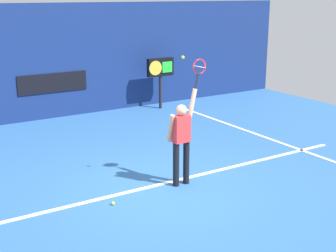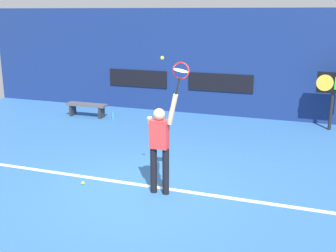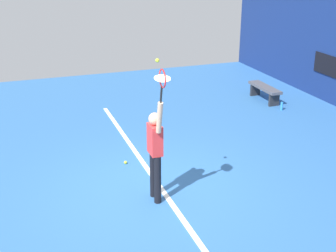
% 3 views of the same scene
% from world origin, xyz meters
% --- Properties ---
extents(ground_plane, '(18.00, 18.00, 0.00)m').
position_xyz_m(ground_plane, '(0.00, 0.00, 0.00)').
color(ground_plane, '#2D609E').
extents(back_wall, '(18.00, 0.20, 3.54)m').
position_xyz_m(back_wall, '(0.00, 6.69, 1.77)').
color(back_wall, navy).
rests_on(back_wall, ground_plane).
extents(sponsor_banner_center, '(2.20, 0.03, 0.60)m').
position_xyz_m(sponsor_banner_center, '(0.00, 6.57, 1.12)').
color(sponsor_banner_center, black).
extents(court_baseline, '(10.00, 0.10, 0.01)m').
position_xyz_m(court_baseline, '(0.00, 0.15, 0.01)').
color(court_baseline, white).
rests_on(court_baseline, ground_plane).
extents(court_sideline, '(0.10, 7.00, 0.01)m').
position_xyz_m(court_sideline, '(4.15, 2.00, 0.01)').
color(court_sideline, white).
rests_on(court_sideline, ground_plane).
extents(tennis_player, '(0.61, 0.31, 1.99)m').
position_xyz_m(tennis_player, '(0.37, -0.07, 1.01)').
color(tennis_player, black).
rests_on(tennis_player, ground_plane).
extents(tennis_racket, '(0.37, 0.27, 0.63)m').
position_xyz_m(tennis_racket, '(0.78, -0.07, 2.38)').
color(tennis_racket, black).
extents(tennis_ball, '(0.07, 0.07, 0.07)m').
position_xyz_m(tennis_ball, '(0.42, -0.03, 2.62)').
color(tennis_ball, '#CCE033').
extents(scoreboard_clock, '(0.96, 0.20, 1.72)m').
position_xyz_m(scoreboard_clock, '(3.51, 5.92, 1.34)').
color(scoreboard_clock, black).
rests_on(scoreboard_clock, ground_plane).
extents(spare_ball, '(0.07, 0.07, 0.07)m').
position_xyz_m(spare_ball, '(-1.25, -0.22, 0.03)').
color(spare_ball, '#CCE033').
rests_on(spare_ball, ground_plane).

